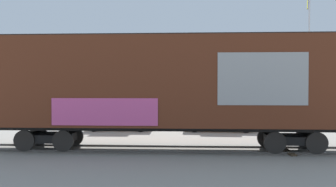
{
  "coord_description": "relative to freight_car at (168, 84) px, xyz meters",
  "views": [
    {
      "loc": [
        1.38,
        -15.79,
        2.81
      ],
      "look_at": [
        -0.51,
        2.09,
        2.44
      ],
      "focal_mm": 38.57,
      "sensor_mm": 36.0,
      "label": 1
    }
  ],
  "objects": [
    {
      "name": "track",
      "position": [
        0.13,
        0.01,
        -2.89
      ],
      "size": [
        60.0,
        4.75,
        0.08
      ],
      "color": "#4C4742",
      "rests_on": "ground_plane"
    },
    {
      "name": "parked_car_tan",
      "position": [
        2.47,
        7.06,
        -2.12
      ],
      "size": [
        4.55,
        2.01,
        1.56
      ],
      "color": "#9E8966",
      "rests_on": "ground_plane"
    },
    {
      "name": "hillside",
      "position": [
        0.27,
        76.85,
        1.37
      ],
      "size": [
        123.99,
        32.36,
        13.46
      ],
      "color": "silver",
      "rests_on": "ground_plane"
    },
    {
      "name": "ground_plane",
      "position": [
        0.28,
        0.0,
        -2.93
      ],
      "size": [
        260.0,
        260.0,
        0.0
      ],
      "primitive_type": "plane",
      "color": "gray"
    },
    {
      "name": "parked_car_white",
      "position": [
        -3.9,
        6.73,
        -2.03
      ],
      "size": [
        4.34,
        2.08,
        1.77
      ],
      "color": "silver",
      "rests_on": "ground_plane"
    },
    {
      "name": "flagpole",
      "position": [
        9.16,
        11.71,
        2.92
      ],
      "size": [
        0.3,
        1.36,
        9.62
      ],
      "color": "silver",
      "rests_on": "ground_plane"
    },
    {
      "name": "freight_car",
      "position": [
        0.0,
        0.0,
        0.0
      ],
      "size": [
        16.12,
        3.9,
        5.13
      ],
      "color": "#5B2B19",
      "rests_on": "ground_plane"
    }
  ]
}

